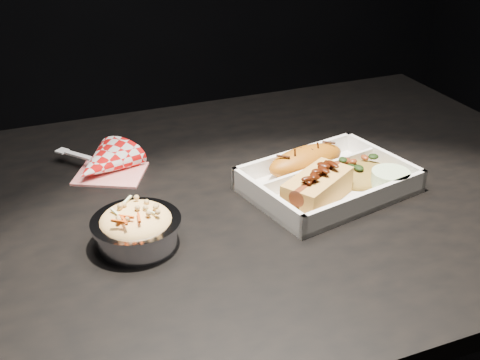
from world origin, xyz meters
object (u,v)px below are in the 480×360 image
Objects in this scene: fried_pastry at (306,160)px; dining_table at (235,240)px; napkin_fork at (103,164)px; food_tray at (327,184)px; hotdog at (317,186)px; foil_coleslaw_cup at (136,226)px.

dining_table is at bearing -176.79° from fried_pastry.
napkin_fork is (-0.31, 0.14, -0.01)m from fried_pastry.
hotdog is at bearing -149.23° from food_tray.
food_tray is at bearing 7.02° from foil_coleslaw_cup.
hotdog is 1.08× the size of foil_coleslaw_cup.
food_tray is 1.94× the size of fried_pastry.
hotdog reaches higher than food_tray.
hotdog is at bearing 12.12° from napkin_fork.
hotdog and foil_coleslaw_cup have the same top height.
foil_coleslaw_cup is 0.78× the size of napkin_fork.
food_tray is 1.78× the size of napkin_fork.
food_tray is 2.30× the size of foil_coleslaw_cup.
fried_pastry is 0.92× the size of napkin_fork.
hotdog is (-0.03, -0.09, 0.00)m from fried_pastry.
food_tray is 0.32m from foil_coleslaw_cup.
hotdog is 0.28m from foil_coleslaw_cup.
foil_coleslaw_cup is at bearing 149.68° from hotdog.
fried_pastry is 0.34m from napkin_fork.
hotdog is (0.10, -0.08, 0.12)m from dining_table.
dining_table is 0.18m from hotdog.
hotdog is (-0.04, -0.04, 0.02)m from food_tray.
foil_coleslaw_cup reaches higher than food_tray.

